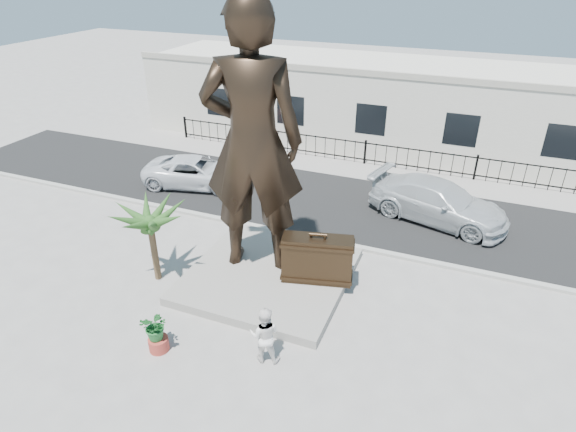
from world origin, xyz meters
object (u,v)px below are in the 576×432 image
(statue, at_px, (252,142))
(tourist, at_px, (265,335))
(suitcase, at_px, (317,259))
(car_white, at_px, (196,172))

(statue, relative_size, tourist, 5.11)
(statue, relative_size, suitcase, 3.86)
(statue, height_order, suitcase, statue)
(tourist, bearing_deg, suitcase, -107.88)
(tourist, height_order, car_white, tourist)
(statue, xyz_separation_m, suitcase, (2.33, -0.29, -3.57))
(suitcase, bearing_deg, statue, 159.23)
(statue, relative_size, car_white, 1.77)
(suitcase, height_order, car_white, suitcase)
(suitcase, bearing_deg, car_white, 131.59)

